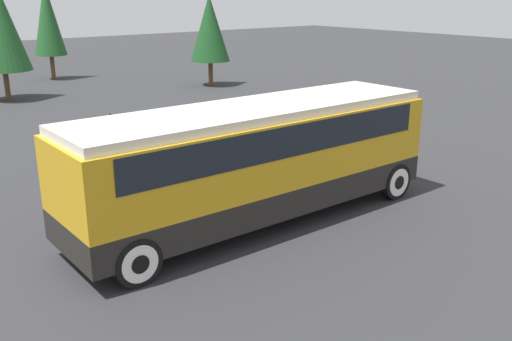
{
  "coord_description": "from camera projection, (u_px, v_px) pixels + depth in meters",
  "views": [
    {
      "loc": [
        -8.51,
        -10.74,
        5.72
      ],
      "look_at": [
        0.0,
        0.0,
        1.36
      ],
      "focal_mm": 40.0,
      "sensor_mm": 36.0,
      "label": 1
    }
  ],
  "objects": [
    {
      "name": "ground_plane",
      "position": [
        256.0,
        220.0,
        14.79
      ],
      "size": [
        120.0,
        120.0,
        0.0
      ],
      "primitive_type": "plane",
      "color": "#2D2D30"
    },
    {
      "name": "tour_bus",
      "position": [
        259.0,
        152.0,
        14.3
      ],
      "size": [
        9.94,
        2.66,
        3.02
      ],
      "color": "black",
      "rests_on": "ground_plane"
    },
    {
      "name": "parked_car_near",
      "position": [
        152.0,
        129.0,
        21.49
      ],
      "size": [
        4.52,
        1.81,
        1.35
      ],
      "color": "#7A6B5B",
      "rests_on": "ground_plane"
    },
    {
      "name": "parked_car_mid",
      "position": [
        290.0,
        130.0,
        21.33
      ],
      "size": [
        4.13,
        1.91,
        1.38
      ],
      "color": "#2D5638",
      "rests_on": "ground_plane"
    },
    {
      "name": "tree_center",
      "position": [
        48.0,
        19.0,
        36.91
      ],
      "size": [
        2.04,
        2.04,
        6.28
      ],
      "color": "brown",
      "rests_on": "ground_plane"
    },
    {
      "name": "tree_right",
      "position": [
        210.0,
        28.0,
        34.54
      ],
      "size": [
        2.39,
        2.39,
        5.47
      ],
      "color": "brown",
      "rests_on": "ground_plane"
    }
  ]
}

